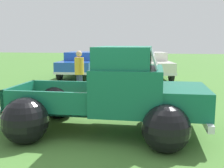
{
  "coord_description": "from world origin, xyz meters",
  "views": [
    {
      "loc": [
        1.29,
        -5.78,
        2.03
      ],
      "look_at": [
        0.0,
        1.61,
        0.83
      ],
      "focal_mm": 42.93,
      "sensor_mm": 36.0,
      "label": 1
    }
  ],
  "objects_px": {
    "vintage_pickup_truck": "(117,99)",
    "show_car_1": "(150,64)",
    "spectator_0": "(79,71)",
    "show_car_0": "(81,63)"
  },
  "relations": [
    {
      "from": "vintage_pickup_truck",
      "to": "show_car_1",
      "type": "xyz_separation_m",
      "value": [
        0.43,
        9.32,
        0.03
      ]
    },
    {
      "from": "vintage_pickup_truck",
      "to": "spectator_0",
      "type": "relative_size",
      "value": 2.74
    },
    {
      "from": "show_car_0",
      "to": "show_car_1",
      "type": "distance_m",
      "value": 3.93
    },
    {
      "from": "vintage_pickup_truck",
      "to": "show_car_1",
      "type": "height_order",
      "value": "vintage_pickup_truck"
    },
    {
      "from": "show_car_0",
      "to": "show_car_1",
      "type": "height_order",
      "value": "same"
    },
    {
      "from": "show_car_0",
      "to": "spectator_0",
      "type": "xyz_separation_m",
      "value": [
        1.53,
        -5.35,
        0.19
      ]
    },
    {
      "from": "vintage_pickup_truck",
      "to": "spectator_0",
      "type": "height_order",
      "value": "vintage_pickup_truck"
    },
    {
      "from": "show_car_0",
      "to": "vintage_pickup_truck",
      "type": "bearing_deg",
      "value": 18.11
    },
    {
      "from": "vintage_pickup_truck",
      "to": "show_car_0",
      "type": "xyz_separation_m",
      "value": [
        -3.5,
        9.02,
        0.02
      ]
    },
    {
      "from": "show_car_1",
      "to": "spectator_0",
      "type": "distance_m",
      "value": 6.14
    }
  ]
}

